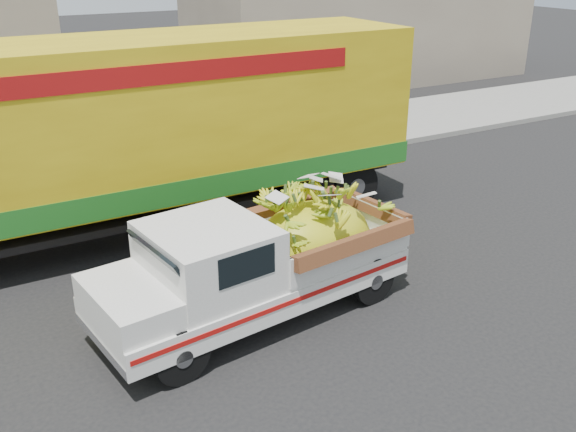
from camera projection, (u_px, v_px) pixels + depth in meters
ground at (186, 347)px, 9.20m from camera, size 100.00×100.00×0.00m
curb at (80, 198)px, 14.44m from camera, size 60.00×0.25×0.15m
sidewalk at (60, 172)px, 16.13m from camera, size 60.00×4.00×0.14m
building_right at (361, 6)px, 26.87m from camera, size 14.00×6.00×6.00m
pickup_truck at (274, 256)px, 9.82m from camera, size 5.07×2.40×1.71m
semi_trailer at (118, 133)px, 11.86m from camera, size 12.00×2.56×3.80m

